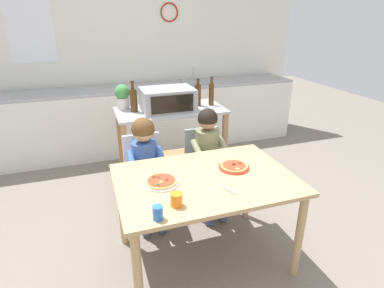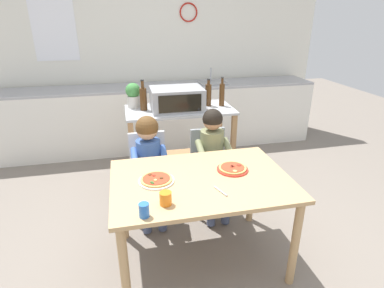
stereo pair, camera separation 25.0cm
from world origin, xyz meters
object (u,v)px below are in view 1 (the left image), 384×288
object	(u,v)px
child_in_olive_shirt	(209,151)
pizza_plate_white	(161,182)
bottle_brown_beer	(198,94)
pizza_plate_red_rimmed	(234,167)
toaster_oven	(168,99)
dining_chair_left	(145,171)
potted_herb_plant	(122,96)
kitchen_island_cart	(171,136)
bottle_dark_olive_oil	(134,100)
dining_table	(205,189)
drinking_cup_blue	(158,213)
bottle_tall_green_wine	(211,93)
serving_spoon	(228,189)
child_in_blue_striped_shirt	(146,158)
drinking_cup_orange	(176,200)
dining_chair_right	(204,164)

from	to	relation	value
child_in_olive_shirt	pizza_plate_white	bearing A→B (deg)	-136.47
bottle_brown_beer	pizza_plate_red_rimmed	distance (m)	1.23
toaster_oven	bottle_brown_beer	bearing A→B (deg)	11.59
toaster_oven	dining_chair_left	bearing A→B (deg)	-128.18
potted_herb_plant	kitchen_island_cart	bearing A→B (deg)	-18.73
bottle_dark_olive_oil	dining_chair_left	distance (m)	0.76
potted_herb_plant	bottle_brown_beer	bearing A→B (deg)	-7.61
dining_chair_left	child_in_olive_shirt	world-z (taller)	child_in_olive_shirt
pizza_plate_red_rimmed	dining_table	bearing A→B (deg)	-164.68
dining_table	drinking_cup_blue	world-z (taller)	drinking_cup_blue
bottle_tall_green_wine	serving_spoon	world-z (taller)	bottle_tall_green_wine
child_in_olive_shirt	pizza_plate_red_rimmed	xyz separation A→B (m)	(0.00, -0.51, 0.08)
dining_table	pizza_plate_red_rimmed	xyz separation A→B (m)	(0.27, 0.07, 0.11)
child_in_blue_striped_shirt	dining_table	bearing A→B (deg)	-62.29
toaster_oven	pizza_plate_red_rimmed	size ratio (longest dim) A/B	2.24
bottle_brown_beer	dining_table	distance (m)	1.39
toaster_oven	bottle_brown_beer	distance (m)	0.37
kitchen_island_cart	drinking_cup_orange	world-z (taller)	kitchen_island_cart
child_in_olive_shirt	drinking_cup_blue	xyz separation A→B (m)	(-0.71, -0.96, 0.11)
pizza_plate_white	serving_spoon	xyz separation A→B (m)	(0.41, -0.24, -0.01)
toaster_oven	bottle_dark_olive_oil	xyz separation A→B (m)	(-0.34, 0.06, 0.01)
bottle_brown_beer	drinking_cup_blue	xyz separation A→B (m)	(-0.84, -1.64, -0.26)
pizza_plate_white	dining_chair_right	bearing A→B (deg)	49.07
toaster_oven	child_in_olive_shirt	bearing A→B (deg)	-69.05
bottle_brown_beer	drinking_cup_orange	distance (m)	1.71
pizza_plate_white	bottle_tall_green_wine	bearing A→B (deg)	54.42
bottle_tall_green_wine	pizza_plate_red_rimmed	size ratio (longest dim) A/B	1.30
bottle_dark_olive_oil	bottle_brown_beer	bearing A→B (deg)	1.37
bottle_tall_green_wine	potted_herb_plant	size ratio (longest dim) A/B	1.18
potted_herb_plant	toaster_oven	bearing A→B (deg)	-22.45
toaster_oven	dining_table	distance (m)	1.26
dining_chair_left	serving_spoon	size ratio (longest dim) A/B	5.79
pizza_plate_white	toaster_oven	bearing A→B (deg)	72.86
dining_chair_right	dining_table	bearing A→B (deg)	-110.82
dining_table	serving_spoon	bearing A→B (deg)	-68.43
child_in_blue_striped_shirt	drinking_cup_orange	size ratio (longest dim) A/B	11.62
pizza_plate_red_rimmed	bottle_dark_olive_oil	bearing A→B (deg)	116.01
pizza_plate_red_rimmed	pizza_plate_white	bearing A→B (deg)	-175.20
bottle_brown_beer	serving_spoon	world-z (taller)	bottle_brown_beer
bottle_brown_beer	drinking_cup_blue	world-z (taller)	bottle_brown_beer
bottle_brown_beer	dining_chair_left	world-z (taller)	bottle_brown_beer
kitchen_island_cart	dining_chair_left	distance (m)	0.63
kitchen_island_cart	bottle_tall_green_wine	xyz separation A→B (m)	(0.47, 0.02, 0.43)
bottle_dark_olive_oil	serving_spoon	xyz separation A→B (m)	(0.39, -1.46, -0.30)
pizza_plate_white	serving_spoon	world-z (taller)	pizza_plate_white
drinking_cup_orange	pizza_plate_white	bearing A→B (deg)	94.60
kitchen_island_cart	bottle_brown_beer	xyz separation A→B (m)	(0.33, 0.05, 0.43)
drinking_cup_blue	bottle_tall_green_wine	bearing A→B (deg)	58.61
potted_herb_plant	pizza_plate_red_rimmed	size ratio (longest dim) A/B	1.10
dining_chair_right	toaster_oven	bearing A→B (deg)	115.54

